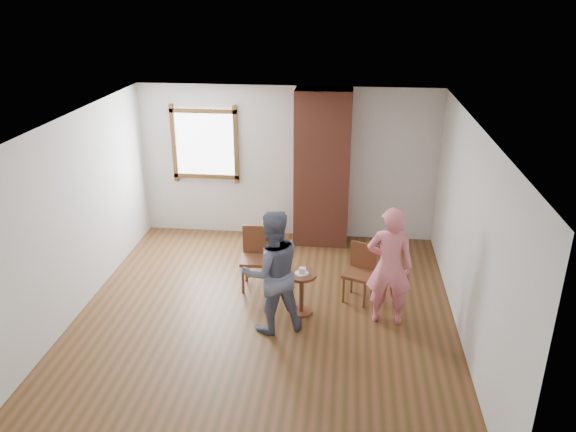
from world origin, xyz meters
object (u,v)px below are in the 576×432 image
Objects in this scene: man at (272,272)px; person_pink at (389,266)px; stoneware_crock at (271,232)px; dining_chair_right at (360,269)px; dining_chair_left at (257,254)px; side_table at (302,286)px.

person_pink is (1.45, 0.32, -0.01)m from man.
stoneware_crock is 0.25× the size of person_pink.
dining_chair_right is (1.48, -1.66, 0.25)m from stoneware_crock.
dining_chair_right is at bearing -9.79° from dining_chair_left.
man is at bearing -72.85° from dining_chair_left.
stoneware_crock is at bearing 152.89° from dining_chair_right.
side_table is 0.37× the size of person_pink.
side_table is at bearing -126.87° from dining_chair_right.
dining_chair_left is 0.56× the size of person_pink.
man reaches higher than person_pink.
dining_chair_right is at bearing 31.88° from side_table.
side_table is (0.70, -2.15, 0.20)m from stoneware_crock.
dining_chair_left is at bearing 136.06° from side_table.
stoneware_crock is 0.45× the size of dining_chair_left.
dining_chair_left reaches higher than stoneware_crock.
man reaches higher than stoneware_crock.
stoneware_crock is at bearing 108.11° from side_table.
dining_chair_left is at bearing -90.38° from stoneware_crock.
stoneware_crock is 2.24m from dining_chair_right.
person_pink is (1.82, -2.22, 0.60)m from stoneware_crock.
dining_chair_right is 1.35× the size of side_table.
person_pink is at bearing 168.31° from man.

